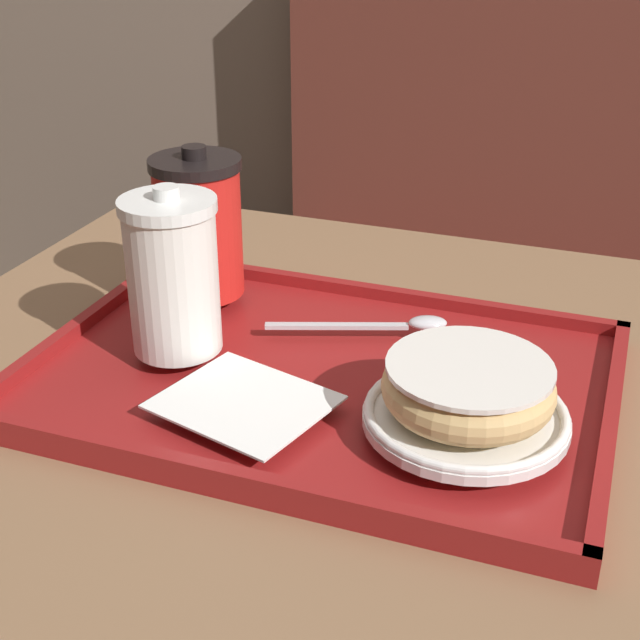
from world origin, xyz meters
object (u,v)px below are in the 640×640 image
Objects in this scene: spoon at (398,324)px; coffee_cup_rear at (199,226)px; donut_chocolate_glazed at (468,386)px; coffee_cup_front at (173,275)px.

coffee_cup_rear is at bearing 157.06° from spoon.
donut_chocolate_glazed is at bearing -75.74° from spoon.
coffee_cup_front is at bearing 172.73° from donut_chocolate_glazed.
coffee_cup_front is at bearing -73.68° from coffee_cup_rear.
coffee_cup_front is 1.13× the size of donut_chocolate_glazed.
spoon is (0.17, 0.10, -0.06)m from coffee_cup_front.
donut_chocolate_glazed is 0.16m from spoon.
spoon is (-0.09, 0.13, -0.03)m from donut_chocolate_glazed.
donut_chocolate_glazed is at bearing -26.20° from coffee_cup_rear.
coffee_cup_front is 0.27m from donut_chocolate_glazed.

